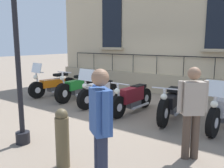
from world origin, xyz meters
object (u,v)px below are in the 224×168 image
(motorcycle_silver, at_px, (223,111))
(bollard, at_px, (62,138))
(motorcycle_maroon, at_px, (132,98))
(motorcycle_black, at_px, (171,104))
(lamppost, at_px, (15,15))
(motorcycle_white, at_px, (99,92))
(pedestrian_standing, at_px, (192,108))
(motorcycle_orange, at_px, (53,85))
(pedestrian_walking, at_px, (101,124))
(motorcycle_green, at_px, (75,88))

(motorcycle_silver, xyz_separation_m, bollard, (3.51, -1.70, 0.07))
(motorcycle_maroon, height_order, motorcycle_black, same)
(motorcycle_maroon, xyz_separation_m, lamppost, (3.20, -0.64, 2.13))
(motorcycle_white, distance_m, lamppost, 3.94)
(motorcycle_maroon, xyz_separation_m, pedestrian_standing, (1.82, 2.33, 0.49))
(motorcycle_orange, bearing_deg, motorcycle_silver, 89.58)
(motorcycle_white, relative_size, lamppost, 0.49)
(motorcycle_orange, xyz_separation_m, pedestrian_standing, (2.01, 6.03, 0.50))
(motorcycle_white, xyz_separation_m, motorcycle_maroon, (0.05, 1.29, -0.01))
(motorcycle_orange, bearing_deg, motorcycle_maroon, 87.13)
(pedestrian_walking, bearing_deg, motorcycle_silver, 168.05)
(motorcycle_orange, bearing_deg, bollard, 51.36)
(motorcycle_white, relative_size, motorcycle_maroon, 0.95)
(motorcycle_black, relative_size, pedestrian_walking, 1.18)
(motorcycle_silver, relative_size, bollard, 2.11)
(motorcycle_maroon, xyz_separation_m, bollard, (3.37, 0.74, 0.08))
(pedestrian_walking, bearing_deg, bollard, -98.95)
(motorcycle_green, distance_m, motorcycle_black, 3.69)
(motorcycle_white, height_order, bollard, motorcycle_white)
(lamppost, xyz_separation_m, pedestrian_standing, (-1.38, 2.97, -1.63))
(motorcycle_orange, bearing_deg, motorcycle_white, 86.83)
(motorcycle_green, bearing_deg, pedestrian_standing, 67.39)
(lamppost, height_order, pedestrian_walking, lamppost)
(lamppost, distance_m, bollard, 2.48)
(motorcycle_maroon, bearing_deg, motorcycle_orange, -92.87)
(motorcycle_black, bearing_deg, motorcycle_green, -92.37)
(motorcycle_green, xyz_separation_m, motorcycle_black, (0.15, 3.69, 0.01))
(motorcycle_silver, relative_size, lamppost, 0.53)
(lamppost, distance_m, pedestrian_standing, 3.66)
(motorcycle_maroon, bearing_deg, bollard, 12.41)
(motorcycle_orange, relative_size, pedestrian_standing, 1.28)
(motorcycle_orange, distance_m, motorcycle_black, 4.89)
(motorcycle_black, distance_m, lamppost, 4.29)
(motorcycle_silver, bearing_deg, motorcycle_black, -85.47)
(bollard, xyz_separation_m, pedestrian_walking, (0.15, 0.93, 0.47))
(motorcycle_white, bearing_deg, bollard, 30.76)
(bollard, height_order, pedestrian_walking, pedestrian_walking)
(motorcycle_black, height_order, pedestrian_standing, pedestrian_standing)
(motorcycle_orange, xyz_separation_m, motorcycle_black, (0.14, 4.89, 0.01))
(motorcycle_white, bearing_deg, motorcycle_orange, -93.17)
(motorcycle_white, height_order, pedestrian_walking, pedestrian_walking)
(motorcycle_maroon, bearing_deg, motorcycle_silver, 93.30)
(motorcycle_black, distance_m, bollard, 3.44)
(motorcycle_maroon, relative_size, lamppost, 0.51)
(motorcycle_orange, relative_size, pedestrian_walking, 1.23)
(motorcycle_green, height_order, motorcycle_silver, motorcycle_silver)
(motorcycle_green, bearing_deg, motorcycle_maroon, 85.59)
(motorcycle_green, distance_m, pedestrian_standing, 5.26)
(motorcycle_silver, distance_m, pedestrian_standing, 2.02)
(motorcycle_orange, bearing_deg, pedestrian_standing, 71.60)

